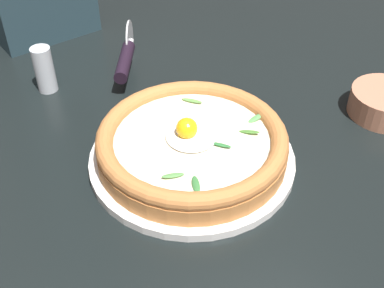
% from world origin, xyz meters
% --- Properties ---
extents(ground_plane, '(2.40, 2.40, 0.03)m').
position_xyz_m(ground_plane, '(0.00, 0.00, -0.01)').
color(ground_plane, black).
rests_on(ground_plane, ground).
extents(pizza_plate, '(0.28, 0.28, 0.01)m').
position_xyz_m(pizza_plate, '(0.04, -0.01, 0.01)').
color(pizza_plate, white).
rests_on(pizza_plate, ground).
extents(pizza, '(0.26, 0.26, 0.06)m').
position_xyz_m(pizza, '(0.04, -0.01, 0.03)').
color(pizza, '#BF793D').
rests_on(pizza, pizza_plate).
extents(pizza_cutter, '(0.15, 0.07, 0.07)m').
position_xyz_m(pizza_cutter, '(0.29, 0.02, 0.04)').
color(pizza_cutter, silver).
rests_on(pizza_cutter, ground).
extents(pepper_shaker, '(0.03, 0.03, 0.08)m').
position_xyz_m(pepper_shaker, '(0.29, 0.16, 0.04)').
color(pepper_shaker, silver).
rests_on(pepper_shaker, ground).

